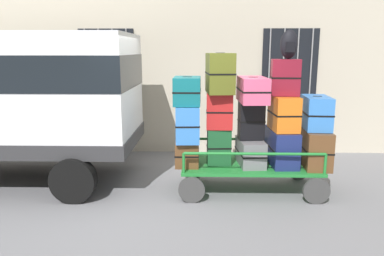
% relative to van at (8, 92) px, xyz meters
% --- Properties ---
extents(ground_plane, '(40.00, 40.00, 0.00)m').
position_rel_van_xyz_m(ground_plane, '(3.06, -0.62, -1.59)').
color(ground_plane, slate).
extents(building_wall, '(12.00, 0.38, 5.00)m').
position_rel_van_xyz_m(building_wall, '(3.06, 2.11, 0.91)').
color(building_wall, '#BCB29E').
rests_on(building_wall, ground).
extents(van, '(4.36, 2.09, 2.57)m').
position_rel_van_xyz_m(van, '(0.00, 0.00, 0.00)').
color(van, silver).
rests_on(van, ground).
extents(luggage_cart, '(2.30, 1.13, 0.46)m').
position_rel_van_xyz_m(luggage_cart, '(4.14, -0.42, -1.22)').
color(luggage_cart, '#1E722D').
rests_on(luggage_cart, ground).
extents(cart_railing, '(2.18, 1.00, 0.33)m').
position_rel_van_xyz_m(cart_railing, '(4.14, -0.42, -0.86)').
color(cart_railing, '#1E722D').
rests_on(cart_railing, luggage_cart).
extents(suitcase_left_bottom, '(0.38, 0.59, 0.41)m').
position_rel_van_xyz_m(suitcase_left_bottom, '(3.11, -0.45, -0.93)').
color(suitcase_left_bottom, brown).
rests_on(suitcase_left_bottom, luggage_cart).
extents(suitcase_left_middle, '(0.41, 0.84, 0.57)m').
position_rel_van_xyz_m(suitcase_left_middle, '(3.11, -0.41, -0.44)').
color(suitcase_left_middle, '#3372C6').
rests_on(suitcase_left_middle, suitcase_left_bottom).
extents(suitcase_left_top, '(0.43, 0.64, 0.44)m').
position_rel_van_xyz_m(suitcase_left_top, '(3.11, -0.42, 0.07)').
color(suitcase_left_top, '#0F5960').
rests_on(suitcase_left_top, suitcase_left_middle).
extents(suitcase_midleft_bottom, '(0.40, 0.28, 0.60)m').
position_rel_van_xyz_m(suitcase_midleft_bottom, '(3.62, -0.45, -0.84)').
color(suitcase_midleft_bottom, '#194C28').
rests_on(suitcase_midleft_bottom, luggage_cart).
extents(suitcase_midleft_middle, '(0.42, 0.32, 0.57)m').
position_rel_van_xyz_m(suitcase_midleft_middle, '(3.62, -0.44, -0.25)').
color(suitcase_midleft_middle, '#B21E1E').
rests_on(suitcase_midleft_middle, suitcase_midleft_bottom).
extents(suitcase_midleft_top, '(0.46, 0.71, 0.63)m').
position_rel_van_xyz_m(suitcase_midleft_top, '(3.62, -0.41, 0.35)').
color(suitcase_midleft_top, '#4C5119').
rests_on(suitcase_midleft_top, suitcase_midleft_middle).
extents(suitcase_center_bottom, '(0.45, 0.76, 0.42)m').
position_rel_van_xyz_m(suitcase_center_bottom, '(4.14, -0.43, -0.92)').
color(suitcase_center_bottom, slate).
rests_on(suitcase_center_bottom, luggage_cart).
extents(suitcase_center_middle, '(0.43, 0.30, 0.61)m').
position_rel_van_xyz_m(suitcase_center_middle, '(4.14, -0.42, -0.41)').
color(suitcase_center_middle, black).
rests_on(suitcase_center_middle, suitcase_center_bottom).
extents(suitcase_center_top, '(0.44, 0.84, 0.40)m').
position_rel_van_xyz_m(suitcase_center_top, '(4.14, -0.45, 0.09)').
color(suitcase_center_top, '#CC4C72').
rests_on(suitcase_center_top, suitcase_center_middle).
extents(suitcase_midright_bottom, '(0.44, 0.87, 0.58)m').
position_rel_van_xyz_m(suitcase_midright_bottom, '(4.65, -0.38, -0.85)').
color(suitcase_midright_bottom, navy).
rests_on(suitcase_midright_bottom, luggage_cart).
extents(suitcase_midright_middle, '(0.42, 0.67, 0.55)m').
position_rel_van_xyz_m(suitcase_midright_middle, '(4.65, -0.43, -0.28)').
color(suitcase_midright_middle, orange).
rests_on(suitcase_midright_middle, suitcase_midright_bottom).
extents(suitcase_midright_top, '(0.48, 0.41, 0.57)m').
position_rel_van_xyz_m(suitcase_midright_top, '(4.65, -0.39, 0.28)').
color(suitcase_midright_top, maroon).
rests_on(suitcase_midright_top, suitcase_midright_middle).
extents(suitcase_right_bottom, '(0.44, 0.87, 0.60)m').
position_rel_van_xyz_m(suitcase_right_bottom, '(5.16, -0.46, -0.84)').
color(suitcase_right_bottom, brown).
rests_on(suitcase_right_bottom, luggage_cart).
extents(suitcase_right_middle, '(0.44, 0.73, 0.52)m').
position_rel_van_xyz_m(suitcase_right_middle, '(5.16, -0.42, -0.27)').
color(suitcase_right_middle, '#3372C6').
rests_on(suitcase_right_middle, suitcase_right_bottom).
extents(backpack, '(0.27, 0.22, 0.44)m').
position_rel_van_xyz_m(backpack, '(4.68, -0.41, 0.79)').
color(backpack, black).
rests_on(backpack, suitcase_midright_top).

